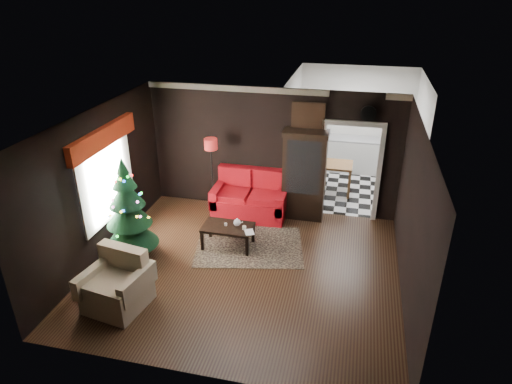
% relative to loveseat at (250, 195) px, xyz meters
% --- Properties ---
extents(floor, '(5.50, 5.50, 0.00)m').
position_rel_loveseat_xyz_m(floor, '(0.40, -2.05, -0.50)').
color(floor, black).
rests_on(floor, ground).
extents(ceiling, '(5.50, 5.50, 0.00)m').
position_rel_loveseat_xyz_m(ceiling, '(0.40, -2.05, 2.30)').
color(ceiling, white).
rests_on(ceiling, ground).
extents(wall_back, '(5.50, 0.00, 5.50)m').
position_rel_loveseat_xyz_m(wall_back, '(0.40, 0.45, 0.90)').
color(wall_back, black).
rests_on(wall_back, ground).
extents(wall_front, '(5.50, 0.00, 5.50)m').
position_rel_loveseat_xyz_m(wall_front, '(0.40, -4.55, 0.90)').
color(wall_front, black).
rests_on(wall_front, ground).
extents(wall_left, '(0.00, 5.50, 5.50)m').
position_rel_loveseat_xyz_m(wall_left, '(-2.35, -2.05, 0.90)').
color(wall_left, black).
rests_on(wall_left, ground).
extents(wall_right, '(0.00, 5.50, 5.50)m').
position_rel_loveseat_xyz_m(wall_right, '(3.15, -2.05, 0.90)').
color(wall_right, black).
rests_on(wall_right, ground).
extents(doorway, '(1.10, 0.10, 2.10)m').
position_rel_loveseat_xyz_m(doorway, '(2.10, 0.45, 0.55)').
color(doorway, silver).
rests_on(doorway, ground).
extents(left_window, '(0.05, 1.60, 1.40)m').
position_rel_loveseat_xyz_m(left_window, '(-2.31, -1.85, 0.95)').
color(left_window, white).
rests_on(left_window, wall_left).
extents(valance, '(0.12, 2.10, 0.35)m').
position_rel_loveseat_xyz_m(valance, '(-2.23, -1.85, 1.77)').
color(valance, maroon).
rests_on(valance, wall_left).
extents(kitchen_floor, '(3.00, 3.00, 0.00)m').
position_rel_loveseat_xyz_m(kitchen_floor, '(2.10, 1.95, -0.50)').
color(kitchen_floor, silver).
rests_on(kitchen_floor, ground).
extents(kitchen_window, '(0.70, 0.06, 0.70)m').
position_rel_loveseat_xyz_m(kitchen_window, '(2.10, 3.40, 1.20)').
color(kitchen_window, white).
rests_on(kitchen_window, ground).
extents(rug, '(2.35, 1.91, 0.01)m').
position_rel_loveseat_xyz_m(rug, '(0.30, -1.30, -0.49)').
color(rug, '#55394C').
rests_on(rug, ground).
extents(loveseat, '(1.70, 0.90, 1.00)m').
position_rel_loveseat_xyz_m(loveseat, '(0.00, 0.00, 0.00)').
color(loveseat, '#8F0E07').
rests_on(loveseat, ground).
extents(curio_cabinet, '(0.90, 0.45, 1.90)m').
position_rel_loveseat_xyz_m(curio_cabinet, '(1.15, 0.22, 0.45)').
color(curio_cabinet, black).
rests_on(curio_cabinet, ground).
extents(floor_lamp, '(0.34, 0.34, 1.82)m').
position_rel_loveseat_xyz_m(floor_lamp, '(-0.86, -0.01, 0.33)').
color(floor_lamp, black).
rests_on(floor_lamp, ground).
extents(christmas_tree, '(1.17, 1.17, 1.88)m').
position_rel_loveseat_xyz_m(christmas_tree, '(-1.76, -2.15, 0.55)').
color(christmas_tree, black).
rests_on(christmas_tree, ground).
extents(armchair, '(1.05, 1.05, 0.93)m').
position_rel_loveseat_xyz_m(armchair, '(-1.35, -3.49, -0.04)').
color(armchair, tan).
rests_on(armchair, ground).
extents(coffee_table, '(0.98, 0.59, 0.44)m').
position_rel_loveseat_xyz_m(coffee_table, '(-0.12, -1.36, -0.27)').
color(coffee_table, '#35220E').
rests_on(coffee_table, rug).
extents(teapot, '(0.17, 0.17, 0.15)m').
position_rel_loveseat_xyz_m(teapot, '(0.06, -1.30, 0.03)').
color(teapot, silver).
rests_on(teapot, coffee_table).
extents(cup_a, '(0.07, 0.07, 0.05)m').
position_rel_loveseat_xyz_m(cup_a, '(-0.16, -1.34, -0.02)').
color(cup_a, silver).
rests_on(cup_a, coffee_table).
extents(cup_b, '(0.09, 0.09, 0.07)m').
position_rel_loveseat_xyz_m(cup_b, '(0.22, -1.40, -0.01)').
color(cup_b, beige).
rests_on(cup_b, coffee_table).
extents(book, '(0.16, 0.08, 0.23)m').
position_rel_loveseat_xyz_m(book, '(0.28, -1.54, 0.06)').
color(book, gray).
rests_on(book, coffee_table).
extents(wall_clock, '(0.32, 0.32, 0.06)m').
position_rel_loveseat_xyz_m(wall_clock, '(2.35, 0.40, 1.88)').
color(wall_clock, white).
rests_on(wall_clock, wall_back).
extents(painting, '(0.62, 0.05, 0.52)m').
position_rel_loveseat_xyz_m(painting, '(1.15, 0.41, 1.75)').
color(painting, '#A97A38').
rests_on(painting, wall_back).
extents(kitchen_counter, '(1.80, 0.60, 0.90)m').
position_rel_loveseat_xyz_m(kitchen_counter, '(2.10, 3.15, -0.05)').
color(kitchen_counter, silver).
rests_on(kitchen_counter, ground).
extents(kitchen_table, '(0.70, 0.70, 0.75)m').
position_rel_loveseat_xyz_m(kitchen_table, '(1.80, 1.65, -0.12)').
color(kitchen_table, brown).
rests_on(kitchen_table, ground).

